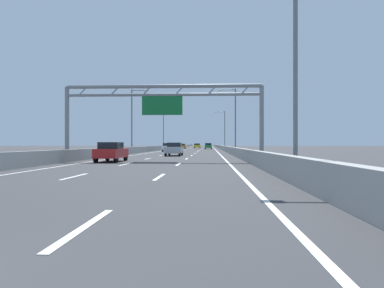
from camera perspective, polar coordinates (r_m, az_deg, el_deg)
The scene contains 53 objects.
ground_plane at distance 102.47m, azimuth 0.61°, elevation -0.73°, with size 260.00×260.00×0.00m, color #38383A.
lane_dash_left_1 at distance 16.00m, azimuth -18.11°, elevation -4.93°, with size 0.16×3.00×0.01m, color white.
lane_dash_left_2 at distance 24.60m, azimuth -10.60°, elevation -3.19°, with size 0.16×3.00×0.01m, color white.
lane_dash_left_3 at distance 33.41m, azimuth -7.02°, elevation -2.33°, with size 0.16×3.00×0.01m, color white.
lane_dash_left_4 at distance 42.30m, azimuth -4.94°, elevation -1.83°, with size 0.16×3.00×0.01m, color white.
lane_dash_left_5 at distance 51.23m, azimuth -3.59°, elevation -1.50°, with size 0.16×3.00×0.01m, color white.
lane_dash_left_6 at distance 60.18m, azimuth -2.64°, elevation -1.27°, with size 0.16×3.00×0.01m, color white.
lane_dash_left_7 at distance 69.14m, azimuth -1.93°, elevation -1.10°, with size 0.16×3.00×0.01m, color white.
lane_dash_left_8 at distance 78.11m, azimuth -1.39°, elevation -0.97°, with size 0.16×3.00×0.01m, color white.
lane_dash_left_9 at distance 87.09m, azimuth -0.96°, elevation -0.86°, with size 0.16×3.00×0.01m, color white.
lane_dash_left_10 at distance 96.07m, azimuth -0.61°, elevation -0.78°, with size 0.16×3.00×0.01m, color white.
lane_dash_left_11 at distance 105.05m, azimuth -0.32°, elevation -0.71°, with size 0.16×3.00×0.01m, color white.
lane_dash_left_12 at distance 114.04m, azimuth -0.07°, elevation -0.65°, with size 0.16×3.00×0.01m, color white.
lane_dash_left_13 at distance 123.03m, azimuth 0.14°, elevation -0.59°, with size 0.16×3.00×0.01m, color white.
lane_dash_left_14 at distance 132.02m, azimuth 0.32°, elevation -0.55°, with size 0.16×3.00×0.01m, color white.
lane_dash_left_15 at distance 141.01m, azimuth 0.48°, elevation -0.51°, with size 0.16×3.00×0.01m, color white.
lane_dash_left_16 at distance 150.00m, azimuth 0.61°, elevation -0.48°, with size 0.16×3.00×0.01m, color white.
lane_dash_left_17 at distance 159.00m, azimuth 0.74°, elevation -0.45°, with size 0.16×3.00×0.01m, color white.
lane_dash_right_0 at distance 6.40m, azimuth -16.70°, elevation -12.49°, with size 0.16×3.00×0.01m, color white.
lane_dash_right_1 at distance 15.10m, azimuth -5.18°, elevation -5.23°, with size 0.16×3.00×0.01m, color white.
lane_dash_right_2 at distance 24.02m, azimuth -2.20°, elevation -3.26°, with size 0.16×3.00×0.01m, color white.
lane_dash_right_3 at distance 32.99m, azimuth -0.84°, elevation -2.36°, with size 0.16×3.00×0.01m, color white.
lane_dash_right_4 at distance 41.97m, azimuth -0.06°, elevation -1.84°, with size 0.16×3.00×0.01m, color white.
lane_dash_right_5 at distance 50.95m, azimuth 0.44°, elevation -1.51°, with size 0.16×3.00×0.01m, color white.
lane_dash_right_6 at distance 59.94m, azimuth 0.79°, elevation -1.28°, with size 0.16×3.00×0.01m, color white.
lane_dash_right_7 at distance 68.94m, azimuth 1.05°, elevation -1.10°, with size 0.16×3.00×0.01m, color white.
lane_dash_right_8 at distance 77.93m, azimuth 1.25°, elevation -0.97°, with size 0.16×3.00×0.01m, color white.
lane_dash_right_9 at distance 86.93m, azimuth 1.41°, elevation -0.86°, with size 0.16×3.00×0.01m, color white.
lane_dash_right_10 at distance 95.92m, azimuth 1.54°, elevation -0.78°, with size 0.16×3.00×0.01m, color white.
lane_dash_right_11 at distance 104.92m, azimuth 1.65°, elevation -0.71°, with size 0.16×3.00×0.01m, color white.
lane_dash_right_12 at distance 113.92m, azimuth 1.74°, elevation -0.65°, with size 0.16×3.00×0.01m, color white.
lane_dash_right_13 at distance 122.92m, azimuth 1.81°, elevation -0.59°, with size 0.16×3.00×0.01m, color white.
lane_dash_right_14 at distance 131.91m, azimuth 1.88°, elevation -0.55°, with size 0.16×3.00×0.01m, color white.
lane_dash_right_15 at distance 140.91m, azimuth 1.94°, elevation -0.51°, with size 0.16×3.00×0.01m, color white.
lane_dash_right_16 at distance 149.91m, azimuth 1.99°, elevation -0.48°, with size 0.16×3.00×0.01m, color white.
lane_dash_right_17 at distance 158.91m, azimuth 2.03°, elevation -0.45°, with size 0.16×3.00×0.01m, color white.
edge_line_left at distance 90.86m, azimuth -2.98°, elevation -0.82°, with size 0.16×176.00×0.01m, color white.
edge_line_right at distance 90.41m, azimuth 3.65°, elevation -0.83°, with size 0.16×176.00×0.01m, color white.
barrier_left at distance 112.91m, azimuth -2.69°, elevation -0.41°, with size 0.45×220.00×0.95m.
barrier_right at distance 112.43m, azimuth 4.32°, elevation -0.42°, with size 0.45×220.00×0.95m.
sign_gantry at distance 30.37m, azimuth -4.63°, elevation 6.60°, with size 16.76×0.36×6.36m.
streetlamp_right_near at distance 17.01m, azimuth 15.30°, elevation 13.66°, with size 2.58×0.28×9.50m.
streetlamp_left_mid at distance 54.42m, azimuth -9.29°, elevation 4.27°, with size 2.58×0.28×9.50m.
streetlamp_right_mid at distance 53.34m, azimuth 6.65°, elevation 4.35°, with size 2.58×0.28×9.50m.
streetlamp_left_far at distance 90.81m, azimuth -4.40°, elevation 2.58°, with size 2.58×0.28×9.50m.
streetlamp_right_far at distance 90.17m, azimuth 5.06°, elevation 2.60°, with size 2.58×0.28×9.50m.
black_car at distance 123.46m, azimuth 2.67°, elevation -0.26°, with size 1.73×4.45×1.39m.
red_car at distance 28.49m, azimuth -12.67°, elevation -1.20°, with size 1.73×4.13×1.51m.
silver_car at distance 41.80m, azimuth -2.83°, elevation -0.79°, with size 1.77×4.69×1.52m.
yellow_car at distance 109.51m, azimuth 0.83°, elevation -0.28°, with size 1.90×4.48×1.46m.
green_car at distance 92.43m, azimuth 2.60°, elevation -0.33°, with size 1.82×4.65×1.55m.
white_car at distance 63.98m, azimuth -3.81°, elevation -0.51°, with size 1.74×4.67×1.49m.
orange_car at distance 100.93m, azimuth -1.52°, elevation -0.33°, with size 1.74×4.40×1.39m.
Camera 1 is at (3.89, -2.39, 1.40)m, focal length 33.62 mm.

